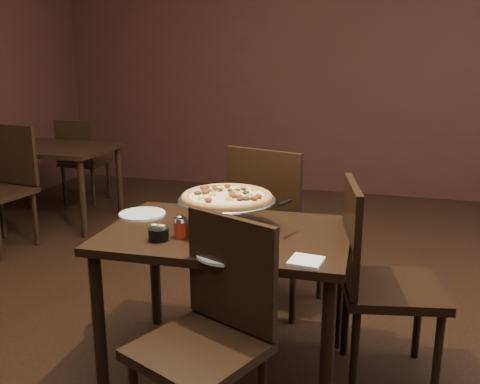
# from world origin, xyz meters

# --- Properties ---
(room) EXTENTS (6.04, 7.04, 2.84)m
(room) POSITION_xyz_m (0.06, 0.03, 1.40)
(room) COLOR black
(room) RESTS_ON ground
(dining_table) EXTENTS (1.13, 0.77, 0.70)m
(dining_table) POSITION_xyz_m (-0.02, -0.04, 0.60)
(dining_table) COLOR black
(dining_table) RESTS_ON ground
(background_table) EXTENTS (1.10, 0.74, 0.69)m
(background_table) POSITION_xyz_m (-2.20, 1.74, 0.60)
(background_table) COLOR black
(background_table) RESTS_ON ground
(pizza_stand) EXTENTS (0.45, 0.45, 0.19)m
(pizza_stand) POSITION_xyz_m (-0.02, -0.01, 0.85)
(pizza_stand) COLOR silver
(pizza_stand) RESTS_ON dining_table
(parmesan_shaker) EXTENTS (0.06, 0.06, 0.11)m
(parmesan_shaker) POSITION_xyz_m (-0.11, -0.14, 0.75)
(parmesan_shaker) COLOR #FCF1C4
(parmesan_shaker) RESTS_ON dining_table
(pepper_flake_shaker) EXTENTS (0.06, 0.06, 0.10)m
(pepper_flake_shaker) POSITION_xyz_m (-0.19, -0.17, 0.74)
(pepper_flake_shaker) COLOR maroon
(pepper_flake_shaker) RESTS_ON dining_table
(packet_caddy) EXTENTS (0.09, 0.09, 0.07)m
(packet_caddy) POSITION_xyz_m (-0.27, -0.23, 0.72)
(packet_caddy) COLOR black
(packet_caddy) RESTS_ON dining_table
(napkin_stack) EXTENTS (0.14, 0.14, 0.01)m
(napkin_stack) POSITION_xyz_m (0.39, -0.32, 0.70)
(napkin_stack) COLOR white
(napkin_stack) RESTS_ON dining_table
(plate_left) EXTENTS (0.23, 0.23, 0.01)m
(plate_left) POSITION_xyz_m (-0.50, 0.08, 0.70)
(plate_left) COLOR silver
(plate_left) RESTS_ON dining_table
(plate_near) EXTENTS (0.25, 0.25, 0.01)m
(plate_near) POSITION_xyz_m (0.07, -0.33, 0.70)
(plate_near) COLOR silver
(plate_near) RESTS_ON dining_table
(serving_spatula) EXTENTS (0.12, 0.12, 0.02)m
(serving_spatula) POSITION_xyz_m (0.24, -0.02, 0.84)
(serving_spatula) COLOR silver
(serving_spatula) RESTS_ON pizza_stand
(chair_far) EXTENTS (0.57, 0.57, 0.98)m
(chair_far) POSITION_xyz_m (0.06, 0.63, 0.54)
(chair_far) COLOR black
(chair_far) RESTS_ON ground
(chair_near) EXTENTS (0.55, 0.55, 0.90)m
(chair_near) POSITION_xyz_m (0.08, -0.55, 0.49)
(chair_near) COLOR black
(chair_near) RESTS_ON ground
(chair_side) EXTENTS (0.51, 0.51, 0.94)m
(chair_side) POSITION_xyz_m (0.65, 0.07, 0.51)
(chair_side) COLOR black
(chair_side) RESTS_ON ground
(bg_chair_far) EXTENTS (0.41, 0.41, 0.85)m
(bg_chair_far) POSITION_xyz_m (-2.27, 2.35, 0.46)
(bg_chair_far) COLOR black
(bg_chair_far) RESTS_ON ground
(bg_chair_near) EXTENTS (0.50, 0.50, 0.95)m
(bg_chair_near) POSITION_xyz_m (-2.16, 1.09, 0.52)
(bg_chair_near) COLOR black
(bg_chair_near) RESTS_ON ground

